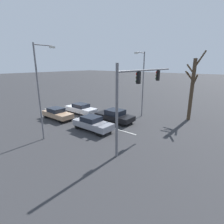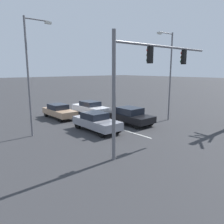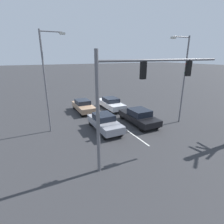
% 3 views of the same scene
% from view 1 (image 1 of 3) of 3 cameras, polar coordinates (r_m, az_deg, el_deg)
% --- Properties ---
extents(ground_plane, '(240.00, 240.00, 0.00)m').
position_cam_1_polar(ground_plane, '(24.00, -13.72, -1.17)').
color(ground_plane, '#333335').
extents(lane_stripe_left_divider, '(0.12, 16.35, 0.01)m').
position_cam_1_polar(lane_stripe_left_divider, '(22.36, -10.31, -2.18)').
color(lane_stripe_left_divider, silver).
rests_on(lane_stripe_left_divider, ground_plane).
extents(car_gray_midlane_front, '(1.77, 4.39, 1.47)m').
position_cam_1_polar(car_gray_midlane_front, '(18.16, -6.36, -3.68)').
color(car_gray_midlane_front, gray).
rests_on(car_gray_midlane_front, ground_plane).
extents(car_black_leftlane_front, '(1.94, 4.70, 1.48)m').
position_cam_1_polar(car_black_leftlane_front, '(20.76, 0.87, -1.16)').
color(car_black_leftlane_front, black).
rests_on(car_black_leftlane_front, ground_plane).
extents(car_white_leftlane_second, '(1.76, 4.74, 1.45)m').
position_cam_1_polar(car_white_leftlane_second, '(24.30, -10.09, 1.08)').
color(car_white_leftlane_second, silver).
rests_on(car_white_leftlane_second, ground_plane).
extents(car_tan_midlane_second, '(1.71, 4.33, 1.40)m').
position_cam_1_polar(car_tan_midlane_second, '(22.78, -17.44, -0.44)').
color(car_tan_midlane_second, tan).
rests_on(car_tan_midlane_second, ground_plane).
extents(traffic_signal_gantry, '(8.80, 0.37, 6.75)m').
position_cam_1_polar(traffic_signal_gantry, '(13.97, 7.95, 7.56)').
color(traffic_signal_gantry, slate).
rests_on(traffic_signal_gantry, ground_plane).
extents(street_lamp_right_shoulder, '(1.98, 0.24, 8.34)m').
position_cam_1_polar(street_lamp_right_shoulder, '(16.34, -22.35, 7.67)').
color(street_lamp_right_shoulder, slate).
rests_on(street_lamp_right_shoulder, ground_plane).
extents(street_lamp_left_shoulder, '(2.17, 0.24, 8.10)m').
position_cam_1_polar(street_lamp_left_shoulder, '(22.34, 9.84, 10.14)').
color(street_lamp_left_shoulder, slate).
rests_on(street_lamp_left_shoulder, ground_plane).
extents(bare_tree_near, '(1.90, 2.32, 8.16)m').
position_cam_1_polar(bare_tree_near, '(22.95, 24.67, 7.53)').
color(bare_tree_near, '#423323').
rests_on(bare_tree_near, ground_plane).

